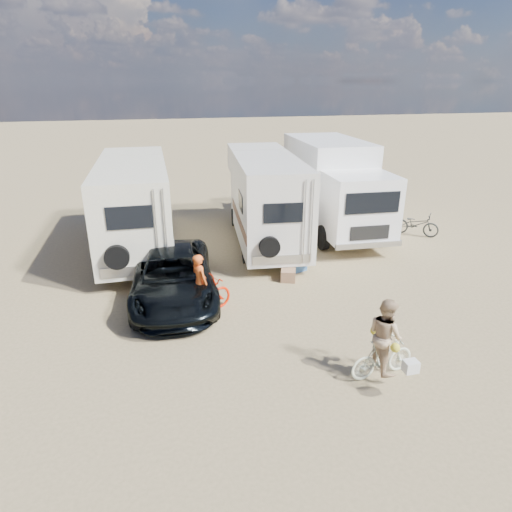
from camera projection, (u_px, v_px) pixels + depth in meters
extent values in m
plane|color=#9F895F|center=(317.00, 322.00, 11.77)|extent=(140.00, 140.00, 0.00)
imported|color=black|center=(173.00, 276.00, 12.81)|extent=(2.60, 5.21, 1.42)
imported|color=red|center=(201.00, 298.00, 11.98)|extent=(2.00, 1.39, 1.00)
imported|color=beige|center=(382.00, 357.00, 9.46)|extent=(1.57, 0.62, 0.92)
imported|color=#E8591D|center=(200.00, 288.00, 11.87)|extent=(0.59, 0.68, 1.58)
imported|color=tan|center=(384.00, 342.00, 9.33)|extent=(0.73, 0.89, 1.67)
imported|color=#292C29|center=(416.00, 224.00, 18.22)|extent=(1.79, 1.69, 0.96)
cube|color=#345E98|center=(298.00, 265.00, 14.89)|extent=(0.59, 0.50, 0.39)
cube|color=#936A4B|center=(288.00, 275.00, 14.14)|extent=(0.59, 0.59, 0.37)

